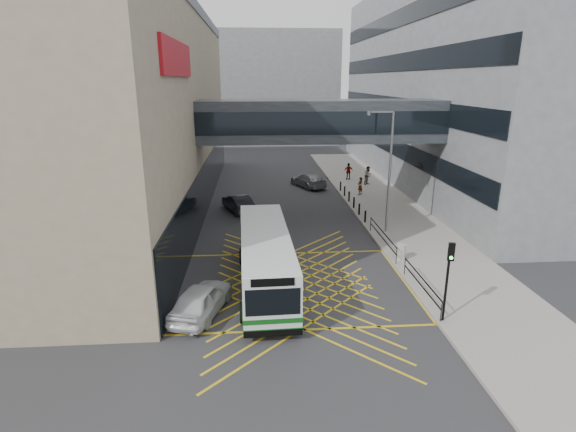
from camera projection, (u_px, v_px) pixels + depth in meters
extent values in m
plane|color=#333335|center=(294.00, 285.00, 23.80)|extent=(120.00, 120.00, 0.00)
cube|color=gray|center=(50.00, 112.00, 35.48)|extent=(24.00, 42.00, 16.00)
cube|color=black|center=(208.00, 183.00, 38.07)|extent=(0.10, 41.50, 4.00)
cube|color=#A40F19|center=(177.00, 58.00, 23.85)|extent=(0.18, 9.00, 1.80)
cube|color=gray|center=(198.00, 9.00, 34.11)|extent=(0.12, 41.50, 0.80)
cube|color=gray|center=(509.00, 84.00, 45.46)|extent=(24.00, 44.00, 20.00)
cube|color=black|center=(389.00, 145.00, 46.37)|extent=(0.10, 43.50, 1.60)
cube|color=black|center=(392.00, 105.00, 45.20)|extent=(0.10, 43.50, 1.60)
cube|color=black|center=(394.00, 63.00, 44.04)|extent=(0.10, 43.50, 1.60)
cube|color=black|center=(397.00, 19.00, 42.88)|extent=(0.10, 43.50, 1.60)
cube|color=gray|center=(253.00, 88.00, 78.29)|extent=(28.00, 16.00, 18.00)
cube|color=#2C3136|center=(320.00, 121.00, 33.27)|extent=(20.00, 4.00, 3.00)
cube|color=black|center=(325.00, 123.00, 31.35)|extent=(19.50, 0.06, 1.60)
cube|color=black|center=(317.00, 119.00, 35.20)|extent=(19.50, 0.06, 1.60)
cube|color=gray|center=(383.00, 205.00, 38.72)|extent=(6.00, 54.00, 0.16)
cube|color=gold|center=(294.00, 285.00, 23.80)|extent=(12.00, 9.00, 0.01)
cube|color=silver|center=(265.00, 258.00, 23.09)|extent=(2.76, 10.72, 2.61)
cube|color=#0F4D14|center=(266.00, 278.00, 23.42)|extent=(2.80, 10.76, 0.33)
cube|color=#0F4D14|center=(266.00, 269.00, 23.27)|extent=(2.82, 10.76, 0.21)
cube|color=black|center=(265.00, 247.00, 23.54)|extent=(2.78, 9.37, 1.02)
cube|color=black|center=(273.00, 302.00, 17.97)|extent=(2.23, 0.15, 1.16)
cube|color=black|center=(273.00, 282.00, 17.70)|extent=(1.74, 0.11, 0.34)
cube|color=silver|center=(265.00, 233.00, 22.70)|extent=(2.74, 10.62, 0.10)
cube|color=black|center=(273.00, 333.00, 18.36)|extent=(2.42, 0.17, 0.29)
cube|color=black|center=(261.00, 243.00, 28.49)|extent=(2.42, 0.17, 0.29)
cylinder|color=black|center=(243.00, 312.00, 19.99)|extent=(0.30, 0.98, 0.97)
cylinder|color=black|center=(297.00, 310.00, 20.23)|extent=(0.30, 0.98, 0.97)
cylinder|color=black|center=(242.00, 257.00, 26.25)|extent=(0.30, 0.98, 0.97)
cylinder|color=black|center=(283.00, 255.00, 26.49)|extent=(0.30, 0.98, 0.97)
imported|color=silver|center=(201.00, 299.00, 20.62)|extent=(3.25, 5.11, 1.51)
imported|color=black|center=(238.00, 203.00, 36.91)|extent=(3.29, 4.81, 1.40)
imported|color=gray|center=(308.00, 180.00, 45.29)|extent=(3.78, 5.22, 1.49)
cylinder|color=black|center=(446.00, 288.00, 19.53)|extent=(0.13, 0.13, 3.15)
cube|color=black|center=(451.00, 252.00, 18.82)|extent=(0.29, 0.22, 0.79)
sphere|color=#19E533|center=(451.00, 258.00, 18.80)|extent=(0.18, 0.18, 0.15)
cylinder|color=slate|center=(390.00, 174.00, 30.53)|extent=(0.17, 0.17, 8.25)
cube|color=slate|center=(381.00, 112.00, 29.26)|extent=(1.65, 0.12, 0.10)
cylinder|color=slate|center=(369.00, 113.00, 29.21)|extent=(0.29, 0.29, 0.26)
cylinder|color=#ADA89E|center=(401.00, 252.00, 26.57)|extent=(0.55, 0.55, 0.95)
cube|color=black|center=(422.00, 278.00, 22.00)|extent=(0.05, 5.00, 0.05)
cube|color=black|center=(421.00, 285.00, 22.11)|extent=(0.05, 5.00, 0.05)
cube|color=black|center=(383.00, 232.00, 28.68)|extent=(0.05, 6.00, 0.05)
cube|color=black|center=(382.00, 238.00, 28.79)|extent=(0.05, 6.00, 0.05)
cylinder|color=black|center=(441.00, 311.00, 19.74)|extent=(0.04, 0.04, 1.00)
cylinder|color=black|center=(405.00, 266.00, 24.51)|extent=(0.04, 0.04, 1.00)
cylinder|color=black|center=(396.00, 256.00, 25.94)|extent=(0.04, 0.04, 1.00)
cylinder|color=black|center=(371.00, 224.00, 31.67)|extent=(0.04, 0.04, 1.00)
cylinder|color=black|center=(365.00, 216.00, 33.60)|extent=(0.14, 0.14, 0.90)
cylinder|color=black|center=(359.00, 209.00, 35.51)|extent=(0.14, 0.14, 0.90)
cylinder|color=black|center=(354.00, 202.00, 37.42)|extent=(0.14, 0.14, 0.90)
cylinder|color=black|center=(349.00, 196.00, 39.32)|extent=(0.14, 0.14, 0.90)
cylinder|color=black|center=(345.00, 191.00, 41.23)|extent=(0.14, 0.14, 0.90)
cylinder|color=black|center=(341.00, 186.00, 43.14)|extent=(0.14, 0.14, 0.90)
imported|color=gray|center=(360.00, 186.00, 41.58)|extent=(0.80, 0.78, 1.64)
imported|color=gray|center=(368.00, 175.00, 45.62)|extent=(1.02, 1.02, 1.87)
imported|color=gray|center=(349.00, 171.00, 47.85)|extent=(1.05, 0.51, 1.77)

